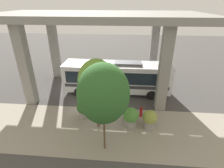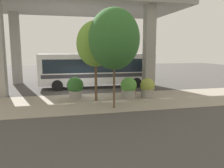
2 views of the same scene
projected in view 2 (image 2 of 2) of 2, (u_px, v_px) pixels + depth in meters
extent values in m
plane|color=#474442|center=(81.00, 94.00, 18.36)|extent=(80.00, 80.00, 0.00)
cube|color=gray|center=(84.00, 102.00, 15.47)|extent=(6.00, 40.00, 0.02)
cube|color=gray|center=(149.00, 49.00, 19.66)|extent=(0.90, 0.90, 7.63)
cube|color=gray|center=(127.00, 49.00, 26.40)|extent=(0.90, 0.90, 7.63)
cube|color=gray|center=(16.00, 49.00, 23.61)|extent=(0.90, 0.90, 7.63)
cube|color=gray|center=(75.00, 6.00, 21.01)|extent=(9.40, 20.52, 0.60)
cube|color=silver|center=(98.00, 68.00, 21.76)|extent=(2.64, 11.25, 2.87)
cube|color=#19232D|center=(98.00, 65.00, 21.71)|extent=(2.68, 10.35, 1.26)
cube|color=#333338|center=(98.00, 74.00, 21.85)|extent=(2.68, 10.69, 0.34)
cube|color=slate|center=(109.00, 53.00, 21.78)|extent=(1.32, 2.81, 0.24)
cylinder|color=black|center=(57.00, 85.00, 19.90)|extent=(0.28, 1.00, 1.00)
cylinder|color=black|center=(58.00, 82.00, 22.29)|extent=(0.28, 1.00, 1.00)
cylinder|color=black|center=(136.00, 83.00, 21.59)|extent=(0.28, 1.00, 1.00)
cylinder|color=black|center=(129.00, 80.00, 23.98)|extent=(0.28, 1.00, 1.00)
cylinder|color=#B21919|center=(135.00, 89.00, 18.30)|extent=(0.23, 0.23, 0.84)
sphere|color=#B21919|center=(135.00, 84.00, 18.22)|extent=(0.21, 0.21, 0.21)
cylinder|color=#B21919|center=(135.00, 88.00, 18.12)|extent=(0.14, 0.10, 0.10)
cylinder|color=#B21919|center=(134.00, 88.00, 18.44)|extent=(0.14, 0.10, 0.10)
cylinder|color=gray|center=(129.00, 94.00, 16.88)|extent=(1.08, 1.08, 0.65)
sphere|color=#4C8C38|center=(129.00, 85.00, 16.78)|extent=(1.26, 1.26, 1.26)
sphere|color=#993F8C|center=(129.00, 88.00, 16.96)|extent=(0.38, 0.38, 0.38)
cylinder|color=gray|center=(75.00, 94.00, 16.82)|extent=(0.98, 0.98, 0.66)
sphere|color=#2D6028|center=(75.00, 85.00, 16.71)|extent=(1.28, 1.28, 1.28)
sphere|color=#993F8C|center=(76.00, 88.00, 16.89)|extent=(0.34, 0.34, 0.34)
cylinder|color=gray|center=(147.00, 93.00, 17.11)|extent=(0.95, 0.95, 0.65)
sphere|color=olive|center=(147.00, 85.00, 17.02)|extent=(1.14, 1.14, 1.14)
sphere|color=#BF334C|center=(148.00, 87.00, 17.18)|extent=(0.33, 0.33, 0.33)
cylinder|color=brown|center=(114.00, 82.00, 13.71)|extent=(0.13, 0.13, 3.40)
ellipsoid|color=#2D6028|center=(114.00, 39.00, 13.31)|extent=(3.14, 3.14, 3.77)
cylinder|color=brown|center=(96.00, 79.00, 15.74)|extent=(0.19, 0.19, 3.31)
ellipsoid|color=olive|center=(95.00, 44.00, 15.37)|extent=(2.68, 2.68, 3.21)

